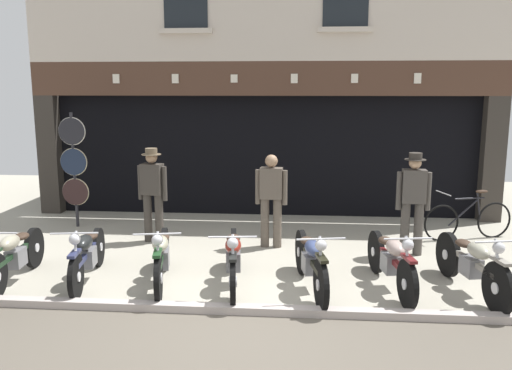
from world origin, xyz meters
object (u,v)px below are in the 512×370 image
at_px(motorcycle_far_right, 472,263).
at_px(motorcycle_far_left, 15,254).
at_px(motorcycle_center_right, 311,260).
at_px(shopkeeper_center, 271,196).
at_px(motorcycle_right, 391,260).
at_px(advert_board_far, 422,134).
at_px(motorcycle_center_left, 162,256).
at_px(advert_board_near, 378,128).
at_px(motorcycle_left, 87,254).
at_px(leaning_bicycle, 468,219).
at_px(tyre_sign_pole, 74,163).
at_px(salesman_right, 413,199).
at_px(motorcycle_center, 233,257).
at_px(salesman_left, 153,190).

bearing_deg(motorcycle_far_right, motorcycle_far_left, -9.72).
relative_size(motorcycle_center_right, shopkeeper_center, 1.23).
xyz_separation_m(motorcycle_right, advert_board_far, (1.29, 4.34, 1.37)).
distance_m(motorcycle_center_left, advert_board_near, 5.89).
distance_m(motorcycle_left, leaning_bicycle, 6.73).
bearing_deg(motorcycle_center_right, advert_board_near, -118.62).
height_order(motorcycle_left, tyre_sign_pole, tyre_sign_pole).
height_order(motorcycle_left, advert_board_far, advert_board_far).
bearing_deg(salesman_right, motorcycle_center_left, 25.39).
relative_size(motorcycle_left, motorcycle_far_right, 0.97).
distance_m(motorcycle_far_left, leaning_bicycle, 7.71).
relative_size(motorcycle_center, motorcycle_right, 1.04).
distance_m(salesman_right, leaning_bicycle, 1.73).
bearing_deg(leaning_bicycle, motorcycle_center, 108.16).
height_order(advert_board_far, leaning_bicycle, advert_board_far).
distance_m(salesman_left, shopkeeper_center, 2.15).
distance_m(motorcycle_right, advert_board_far, 4.73).
bearing_deg(salesman_left, advert_board_far, -145.61).
xyz_separation_m(tyre_sign_pole, advert_board_near, (6.12, 1.43, 0.62)).
distance_m(motorcycle_far_left, motorcycle_right, 5.33).
height_order(motorcycle_center, tyre_sign_pole, tyre_sign_pole).
distance_m(shopkeeper_center, tyre_sign_pole, 4.13).
height_order(motorcycle_far_left, shopkeeper_center, shopkeeper_center).
xyz_separation_m(motorcycle_far_right, advert_board_near, (-0.68, 4.43, 1.48)).
relative_size(advert_board_near, advert_board_far, 1.12).
distance_m(motorcycle_far_left, advert_board_far, 8.14).
bearing_deg(motorcycle_left, leaning_bicycle, -165.06).
bearing_deg(motorcycle_far_left, salesman_right, -168.83).
xyz_separation_m(motorcycle_left, motorcycle_center_left, (1.10, -0.02, 0.01)).
distance_m(motorcycle_center, motorcycle_right, 2.19).
relative_size(motorcycle_center, advert_board_far, 2.33).
height_order(motorcycle_left, advert_board_near, advert_board_near).
relative_size(motorcycle_far_left, motorcycle_center_right, 0.96).
bearing_deg(advert_board_near, motorcycle_center_left, -129.10).
bearing_deg(motorcycle_left, tyre_sign_pole, -73.12).
bearing_deg(salesman_right, motorcycle_far_left, 18.34).
bearing_deg(motorcycle_far_right, motorcycle_right, -15.24).
distance_m(motorcycle_left, tyre_sign_pole, 3.41).
bearing_deg(motorcycle_far_right, salesman_right, -85.36).
height_order(advert_board_near, leaning_bicycle, advert_board_near).
xyz_separation_m(shopkeeper_center, advert_board_far, (3.06, 2.49, 0.89)).
relative_size(motorcycle_far_left, salesman_left, 1.12).
xyz_separation_m(motorcycle_far_left, salesman_right, (5.93, 1.79, 0.54)).
distance_m(motorcycle_center_left, salesman_right, 4.20).
height_order(shopkeeper_center, tyre_sign_pole, tyre_sign_pole).
bearing_deg(motorcycle_center_left, motorcycle_center_right, 167.85).
xyz_separation_m(motorcycle_far_left, motorcycle_center_left, (2.11, 0.10, 0.01)).
bearing_deg(motorcycle_far_right, advert_board_near, -91.85).
bearing_deg(motorcycle_left, motorcycle_far_left, -1.68).
bearing_deg(motorcycle_far_right, motorcycle_center_right, -9.16).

